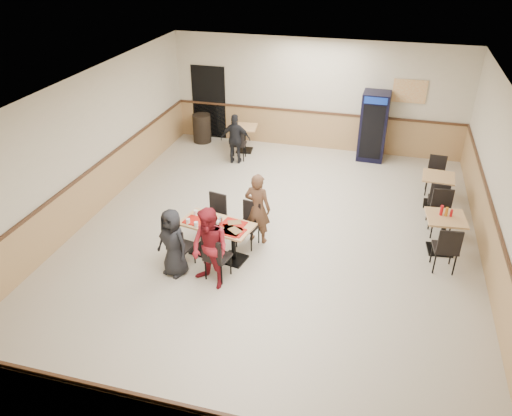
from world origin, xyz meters
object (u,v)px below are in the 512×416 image
(side_table_far, at_px, (437,186))
(pepsi_cooler, at_px, (373,126))
(main_table, at_px, (218,234))
(diner_woman_right, at_px, (210,249))
(diner_woman_left, at_px, (173,243))
(back_table, at_px, (244,135))
(side_table_near, at_px, (444,228))
(trash_bin, at_px, (202,128))
(diner_man_opposite, at_px, (258,208))
(lone_diner, at_px, (236,139))

(side_table_far, distance_m, pepsi_cooler, 2.80)
(main_table, height_order, diner_woman_right, diner_woman_right)
(main_table, xyz_separation_m, diner_woman_left, (-0.58, -0.71, 0.17))
(back_table, bearing_deg, diner_woman_left, -86.40)
(diner_woman_right, xyz_separation_m, side_table_near, (3.92, 2.13, -0.24))
(diner_woman_left, height_order, trash_bin, diner_woman_left)
(diner_woman_right, relative_size, diner_man_opposite, 1.02)
(side_table_near, bearing_deg, side_table_far, 91.27)
(diner_woman_right, distance_m, lone_diner, 5.20)
(diner_woman_right, distance_m, side_table_near, 4.47)
(side_table_near, xyz_separation_m, back_table, (-5.03, 3.75, -0.03))
(side_table_far, bearing_deg, diner_woman_right, -134.13)
(diner_woman_left, height_order, side_table_near, diner_woman_left)
(diner_woman_left, relative_size, back_table, 1.74)
(diner_woman_left, height_order, lone_diner, lone_diner)
(back_table, bearing_deg, side_table_far, -20.72)
(lone_diner, bearing_deg, diner_man_opposite, 105.76)
(main_table, xyz_separation_m, diner_man_opposite, (0.58, 0.71, 0.26))
(main_table, bearing_deg, pepsi_cooler, 76.78)
(main_table, distance_m, side_table_near, 4.28)
(diner_man_opposite, height_order, side_table_far, diner_man_opposite)
(lone_diner, relative_size, side_table_near, 1.72)
(main_table, height_order, side_table_far, side_table_far)
(trash_bin, bearing_deg, lone_diner, -40.13)
(lone_diner, bearing_deg, diner_woman_left, 86.44)
(diner_man_opposite, bearing_deg, side_table_near, -163.42)
(back_table, distance_m, pepsi_cooler, 3.47)
(diner_man_opposite, relative_size, pepsi_cooler, 0.81)
(side_table_far, bearing_deg, diner_man_opposite, -144.99)
(diner_woman_left, distance_m, diner_man_opposite, 1.84)
(trash_bin, bearing_deg, pepsi_cooler, 0.51)
(main_table, relative_size, side_table_near, 1.87)
(diner_man_opposite, relative_size, lone_diner, 1.10)
(main_table, bearing_deg, diner_woman_left, -117.90)
(diner_woman_right, bearing_deg, side_table_near, 53.95)
(lone_diner, bearing_deg, diner_woman_right, 94.58)
(main_table, distance_m, lone_diner, 4.32)
(diner_woman_right, bearing_deg, diner_woman_left, -165.98)
(diner_woman_right, relative_size, lone_diner, 1.13)
(diner_woman_left, relative_size, trash_bin, 1.59)
(pepsi_cooler, bearing_deg, diner_man_opposite, -110.18)
(diner_woman_right, height_order, diner_man_opposite, diner_woman_right)
(diner_woman_left, xyz_separation_m, pepsi_cooler, (3.06, 6.13, 0.26))
(diner_man_opposite, xyz_separation_m, pepsi_cooler, (1.90, 4.71, 0.18))
(side_table_near, bearing_deg, back_table, 143.27)
(diner_man_opposite, bearing_deg, side_table_far, -137.50)
(lone_diner, distance_m, side_table_far, 5.11)
(diner_woman_right, height_order, side_table_near, diner_woman_right)
(lone_diner, bearing_deg, pepsi_cooler, -168.38)
(diner_woman_left, bearing_deg, side_table_far, 59.56)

